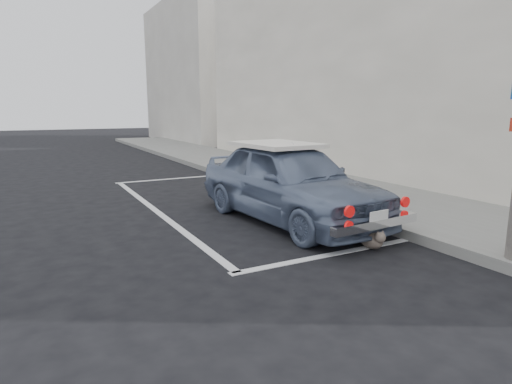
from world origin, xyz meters
TOP-DOWN VIEW (x-y plane):
  - ground at (0.00, 0.00)m, footprint 80.00×80.00m
  - sidewalk at (3.20, 2.00)m, footprint 2.80×40.00m
  - shop_building at (6.33, 4.00)m, footprint 3.50×18.00m
  - building_far at (6.35, 20.00)m, footprint 3.50×10.00m
  - pline_rear at (0.50, -0.50)m, footprint 3.00×0.12m
  - pline_front at (0.50, 6.50)m, footprint 3.00×0.12m
  - pline_side at (-0.90, 3.00)m, footprint 0.12×7.00m
  - retro_coupe at (0.92, 1.25)m, footprint 1.86×4.05m
  - cat at (1.11, -0.56)m, footprint 0.27×0.56m

SIDE VIEW (x-z plane):
  - ground at x=0.00m, z-range 0.00..0.00m
  - pline_rear at x=0.50m, z-range 0.00..0.01m
  - pline_front at x=0.50m, z-range 0.00..0.01m
  - pline_side at x=-0.90m, z-range 0.00..0.01m
  - sidewalk at x=3.20m, z-range 0.00..0.15m
  - cat at x=1.11m, z-range -0.01..0.29m
  - retro_coupe at x=0.92m, z-range 0.01..1.35m
  - shop_building at x=6.33m, z-range -0.01..6.99m
  - building_far at x=6.35m, z-range 0.00..8.00m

